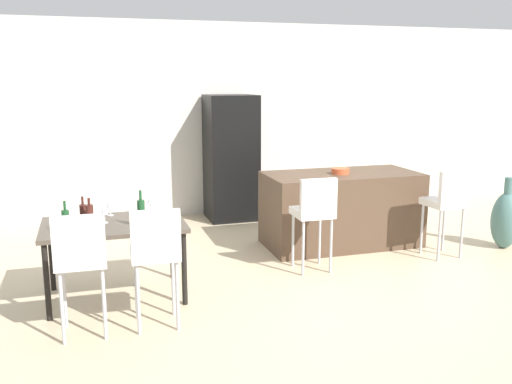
% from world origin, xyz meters
% --- Properties ---
extents(ground_plane, '(10.00, 10.00, 0.00)m').
position_xyz_m(ground_plane, '(0.00, 0.00, 0.00)').
color(ground_plane, '#C6B28E').
extents(back_wall, '(10.00, 0.12, 2.90)m').
position_xyz_m(back_wall, '(0.00, 3.00, 1.45)').
color(back_wall, beige).
rests_on(back_wall, ground_plane).
extents(kitchen_island, '(1.91, 0.91, 0.92)m').
position_xyz_m(kitchen_island, '(0.49, 0.83, 0.46)').
color(kitchen_island, '#4C3828').
rests_on(kitchen_island, ground_plane).
extents(bar_chair_left, '(0.41, 0.41, 1.05)m').
position_xyz_m(bar_chair_left, '(-0.23, -0.00, 0.70)').
color(bar_chair_left, silver).
rests_on(bar_chair_left, ground_plane).
extents(bar_chair_middle, '(0.42, 0.42, 1.05)m').
position_xyz_m(bar_chair_middle, '(1.43, -0.00, 0.70)').
color(bar_chair_middle, silver).
rests_on(bar_chair_middle, ground_plane).
extents(dining_table, '(1.32, 0.87, 0.74)m').
position_xyz_m(dining_table, '(-2.33, -0.12, 0.67)').
color(dining_table, '#4C4238').
rests_on(dining_table, ground_plane).
extents(dining_chair_near, '(0.41, 0.41, 1.05)m').
position_xyz_m(dining_chair_near, '(-2.63, -0.92, 0.70)').
color(dining_chair_near, silver).
rests_on(dining_chair_near, ground_plane).
extents(dining_chair_far, '(0.42, 0.42, 1.05)m').
position_xyz_m(dining_chair_far, '(-2.04, -0.92, 0.70)').
color(dining_chair_far, silver).
rests_on(dining_chair_far, ground_plane).
extents(wine_bottle_corner, '(0.07, 0.07, 0.31)m').
position_xyz_m(wine_bottle_corner, '(-2.54, -0.37, 0.87)').
color(wine_bottle_corner, '#471E19').
rests_on(wine_bottle_corner, dining_table).
extents(wine_bottle_middle, '(0.06, 0.06, 0.30)m').
position_xyz_m(wine_bottle_middle, '(-2.60, -0.24, 0.86)').
color(wine_bottle_middle, '#471E19').
rests_on(wine_bottle_middle, dining_table).
extents(wine_bottle_left, '(0.06, 0.06, 0.30)m').
position_xyz_m(wine_bottle_left, '(-2.75, -0.38, 0.85)').
color(wine_bottle_left, '#194723').
rests_on(wine_bottle_left, dining_table).
extents(wine_bottle_inner, '(0.07, 0.07, 0.34)m').
position_xyz_m(wine_bottle_inner, '(-2.09, -0.34, 0.87)').
color(wine_bottle_inner, '#194723').
rests_on(wine_bottle_inner, dining_table).
extents(wine_glass_right, '(0.07, 0.07, 0.17)m').
position_xyz_m(wine_glass_right, '(-1.94, 0.24, 0.86)').
color(wine_glass_right, silver).
rests_on(wine_glass_right, dining_table).
extents(wine_glass_far, '(0.07, 0.07, 0.17)m').
position_xyz_m(wine_glass_far, '(-2.34, 0.18, 0.86)').
color(wine_glass_far, silver).
rests_on(wine_glass_far, dining_table).
extents(wine_glass_near, '(0.07, 0.07, 0.17)m').
position_xyz_m(wine_glass_near, '(-2.41, -0.10, 0.86)').
color(wine_glass_near, silver).
rests_on(wine_glass_near, dining_table).
extents(refrigerator, '(0.72, 0.68, 1.84)m').
position_xyz_m(refrigerator, '(-0.49, 2.56, 0.92)').
color(refrigerator, black).
rests_on(refrigerator, ground_plane).
extents(fruit_bowl, '(0.22, 0.22, 0.07)m').
position_xyz_m(fruit_bowl, '(0.44, 0.79, 0.96)').
color(fruit_bowl, '#C6512D').
rests_on(fruit_bowl, kitchen_island).
extents(floor_vase, '(0.35, 0.35, 0.89)m').
position_xyz_m(floor_vase, '(2.38, 0.10, 0.36)').
color(floor_vase, '#47706B').
rests_on(floor_vase, ground_plane).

